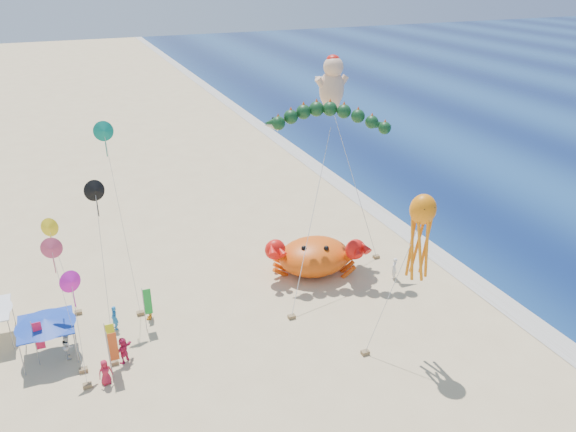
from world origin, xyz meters
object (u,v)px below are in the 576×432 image
at_px(crab_inflatable, 315,255).
at_px(canopy_blue, 45,322).
at_px(dragon_kite, 329,122).
at_px(cherub_kite, 332,83).
at_px(octopus_kite, 420,231).

distance_m(crab_inflatable, canopy_blue, 19.79).
bearing_deg(dragon_kite, canopy_blue, -168.57).
height_order(crab_inflatable, cherub_kite, cherub_kite).
bearing_deg(canopy_blue, dragon_kite, 11.43).
xyz_separation_m(cherub_kite, canopy_blue, (-22.97, -7.56, -11.34)).
relative_size(octopus_kite, canopy_blue, 2.93).
distance_m(crab_inflatable, octopus_kite, 12.66).
height_order(dragon_kite, octopus_kite, dragon_kite).
xyz_separation_m(octopus_kite, canopy_blue, (-21.23, 7.74, -5.70)).
distance_m(dragon_kite, cherub_kite, 4.33).
distance_m(cherub_kite, canopy_blue, 26.71).
height_order(dragon_kite, canopy_blue, dragon_kite).
relative_size(dragon_kite, octopus_kite, 1.22).
relative_size(cherub_kite, octopus_kite, 1.53).
relative_size(dragon_kite, cherub_kite, 0.80).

